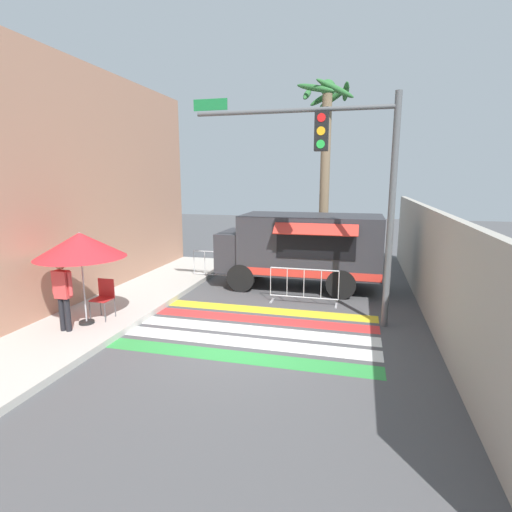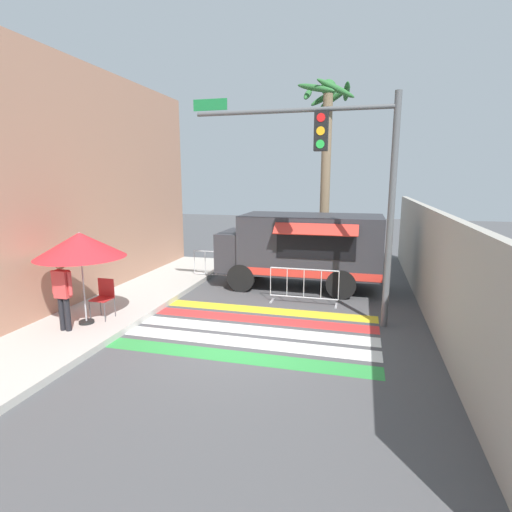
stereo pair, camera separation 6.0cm
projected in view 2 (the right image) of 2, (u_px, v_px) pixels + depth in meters
The scene contains 13 objects.
ground_plane at pixel (238, 338), 9.25m from camera, with size 60.00×60.00×0.00m, color #4C4C4F.
sidewalk_left at pixel (61, 317), 10.45m from camera, with size 4.40×16.00×0.16m.
building_left_facade at pixel (38, 187), 9.89m from camera, with size 0.25×16.00×6.85m.
concrete_wall_right at pixel (430, 262), 10.71m from camera, with size 0.20×16.00×2.84m.
crosswalk_painted at pixel (245, 329), 9.78m from camera, with size 6.40×3.60×0.01m.
food_truck at pixel (299, 246), 13.32m from camera, with size 5.32×2.64×2.46m.
traffic_signal_pole at pixel (347, 167), 9.51m from camera, with size 5.04×0.29×5.61m.
patio_umbrella at pixel (80, 245), 9.40m from camera, with size 2.09×2.09×2.24m.
folding_chair at pixel (104, 294), 10.08m from camera, with size 0.45×0.45×0.99m.
vendor_person at pixel (62, 291), 9.13m from camera, with size 0.53×0.22×1.69m.
barricade_front at pixel (304, 286), 11.70m from camera, with size 2.03×0.44×1.06m.
barricade_side at pixel (216, 266), 14.48m from camera, with size 1.72×0.44×1.06m.
palm_tree at pixel (326, 146), 16.00m from camera, with size 2.34×2.29×7.44m.
Camera 2 is at (2.62, -8.33, 3.64)m, focal length 28.00 mm.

